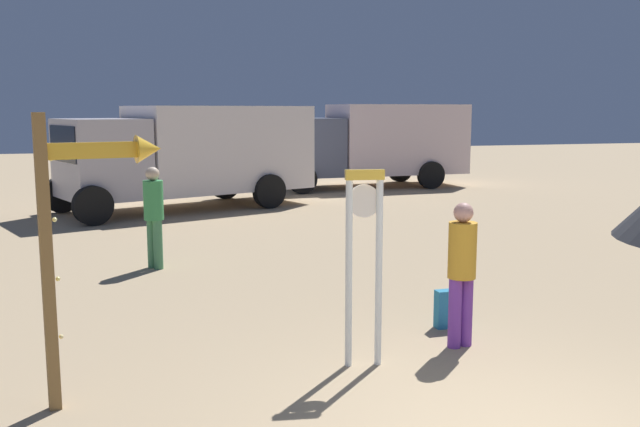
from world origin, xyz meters
TOP-DOWN VIEW (x-y plane):
  - standing_clock at (-0.51, 2.08)m, footprint 0.40×0.15m
  - arrow_sign at (-3.14, 1.94)m, footprint 1.08×0.37m
  - person_near_clock at (0.71, 2.29)m, footprint 0.31×0.31m
  - backpack at (0.90, 2.95)m, footprint 0.31×0.18m
  - person_distant at (-2.23, 7.20)m, footprint 0.32×0.32m
  - box_truck_near at (-0.75, 14.16)m, footprint 7.09×4.58m
  - box_truck_far at (5.78, 17.55)m, footprint 6.44×2.77m

SIDE VIEW (x-z plane):
  - backpack at x=0.90m, z-range -0.01..0.46m
  - person_near_clock at x=0.71m, z-range 0.09..1.70m
  - person_distant at x=-2.23m, z-range 0.10..1.77m
  - standing_clock at x=-0.51m, z-range 0.19..2.20m
  - box_truck_near at x=-0.75m, z-range 0.16..2.84m
  - box_truck_far at x=5.78m, z-range 0.14..2.90m
  - arrow_sign at x=-3.14m, z-range 0.42..3.00m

